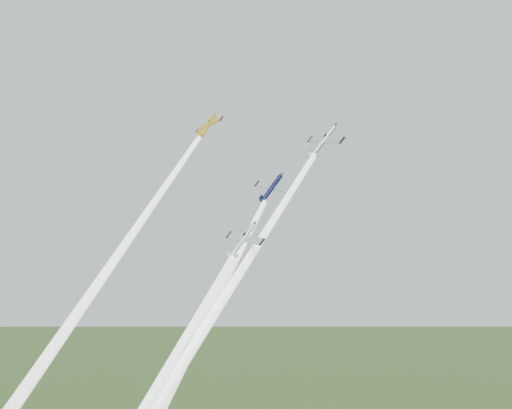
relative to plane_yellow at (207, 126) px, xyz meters
name	(u,v)px	position (x,y,z in m)	size (l,w,h in m)	color
plane_yellow	(207,126)	(0.00, 0.00, 0.00)	(7.63, 7.57, 1.20)	gold
smoke_trail_yellow	(103,277)	(-3.89, -21.20, -28.59)	(2.25, 2.25, 65.20)	white
plane_navy	(271,188)	(14.10, 1.02, -13.10)	(8.10, 8.03, 1.27)	#0C0F39
smoke_trail_navy	(175,381)	(12.95, -21.79, -43.39)	(2.25, 2.25, 69.46)	white
plane_silver_right	(323,141)	(24.32, 1.65, -5.82)	(8.80, 8.73, 1.38)	silver
smoke_trail_silver_right	(193,347)	(16.21, -21.50, -38.36)	(2.25, 2.25, 75.09)	white
plane_silver_low	(242,240)	(18.62, -13.29, -23.02)	(8.11, 8.05, 1.27)	silver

